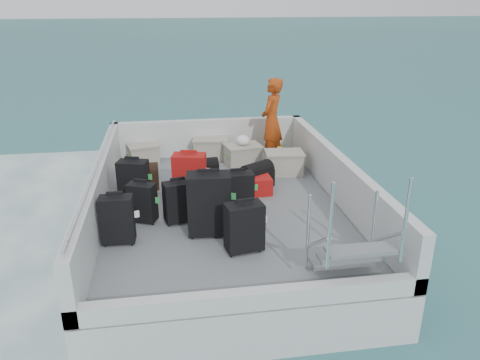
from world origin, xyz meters
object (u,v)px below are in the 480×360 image
(crate_0, at_px, (144,154))
(crate_2, at_px, (243,156))
(suitcase_0, at_px, (117,220))
(suitcase_4, at_px, (179,202))
(suitcase_7, at_px, (238,193))
(passenger, at_px, (272,121))
(suitcase_1, at_px, (142,203))
(crate_3, at_px, (284,163))
(suitcase_5, at_px, (190,176))
(crate_1, at_px, (211,149))
(suitcase_3, at_px, (209,205))
(suitcase_2, at_px, (134,181))
(suitcase_8, at_px, (248,185))
(suitcase_6, at_px, (244,228))

(crate_0, relative_size, crate_2, 0.87)
(suitcase_0, distance_m, suitcase_4, 0.90)
(suitcase_7, bearing_deg, passenger, 64.31)
(suitcase_1, height_order, crate_3, suitcase_1)
(suitcase_0, relative_size, suitcase_1, 1.13)
(suitcase_1, relative_size, crate_0, 1.08)
(suitcase_1, height_order, suitcase_4, suitcase_4)
(suitcase_5, distance_m, crate_2, 1.65)
(suitcase_0, relative_size, crate_1, 1.01)
(suitcase_0, relative_size, suitcase_4, 1.08)
(suitcase_3, bearing_deg, crate_0, 111.67)
(suitcase_1, height_order, suitcase_2, suitcase_2)
(crate_1, bearing_deg, suitcase_2, -126.79)
(suitcase_0, relative_size, suitcase_3, 0.76)
(suitcase_2, height_order, crate_0, suitcase_2)
(suitcase_0, xyz_separation_m, crate_0, (0.20, 3.06, -0.16))
(suitcase_0, bearing_deg, suitcase_1, 66.27)
(crate_3, bearing_deg, suitcase_1, -147.00)
(suitcase_5, relative_size, crate_1, 1.09)
(suitcase_0, xyz_separation_m, suitcase_7, (1.59, 0.64, -0.01))
(crate_1, bearing_deg, crate_3, -40.55)
(suitcase_1, xyz_separation_m, crate_1, (1.17, 2.52, -0.09))
(suitcase_1, height_order, suitcase_8, suitcase_1)
(suitcase_8, height_order, crate_2, crate_2)
(suitcase_2, relative_size, suitcase_5, 0.92)
(suitcase_5, bearing_deg, crate_2, 62.95)
(suitcase_1, bearing_deg, suitcase_6, -15.52)
(suitcase_4, relative_size, suitcase_8, 0.85)
(suitcase_1, relative_size, suitcase_8, 0.81)
(suitcase_6, height_order, crate_3, suitcase_6)
(suitcase_3, distance_m, crate_3, 2.51)
(suitcase_6, distance_m, suitcase_8, 1.81)
(suitcase_6, distance_m, crate_0, 3.73)
(suitcase_8, distance_m, crate_2, 1.28)
(suitcase_3, bearing_deg, crate_1, 88.33)
(suitcase_3, height_order, crate_1, suitcase_3)
(suitcase_0, bearing_deg, passenger, 49.81)
(suitcase_8, xyz_separation_m, crate_3, (0.76, 0.74, 0.05))
(suitcase_5, height_order, crate_2, suitcase_5)
(suitcase_1, xyz_separation_m, suitcase_5, (0.68, 0.78, 0.06))
(crate_2, bearing_deg, suitcase_0, -127.22)
(suitcase_0, relative_size, crate_3, 1.03)
(suitcase_1, bearing_deg, suitcase_3, -6.49)
(suitcase_3, xyz_separation_m, suitcase_8, (0.73, 1.27, -0.28))
(suitcase_7, bearing_deg, suitcase_5, 130.52)
(suitcase_6, bearing_deg, crate_1, 80.59)
(suitcase_0, relative_size, suitcase_7, 1.03)
(suitcase_8, distance_m, crate_0, 2.39)
(suitcase_2, distance_m, suitcase_5, 0.83)
(suitcase_3, height_order, passenger, passenger)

